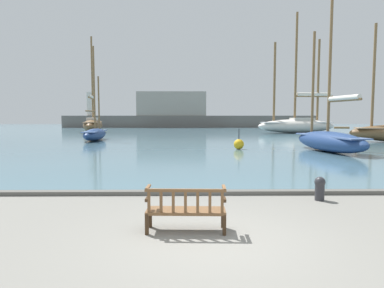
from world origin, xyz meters
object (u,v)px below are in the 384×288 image
park_bench (186,209)px  sailboat_mid_starboard (297,123)px  sailboat_centre_channel (329,139)px  sailboat_mid_port (93,124)px  mooring_bollard (320,187)px  channel_buoy (239,144)px  sailboat_far_port (95,133)px

park_bench → sailboat_mid_starboard: 40.36m
sailboat_centre_channel → sailboat_mid_starboard: (5.41, 23.19, 0.51)m
sailboat_centre_channel → sailboat_mid_port: bearing=129.9°
park_bench → sailboat_centre_channel: (8.94, 14.52, 0.44)m
sailboat_mid_port → sailboat_mid_starboard: (27.41, -3.13, 0.23)m
mooring_bollard → channel_buoy: channel_buoy is taller
sailboat_far_port → channel_buoy: sailboat_far_port is taller
park_bench → channel_buoy: bearing=77.7°
sailboat_far_port → channel_buoy: 14.51m
sailboat_mid_port → sailboat_centre_channel: bearing=-50.1°
park_bench → channel_buoy: channel_buoy is taller
sailboat_mid_port → sailboat_far_port: sailboat_mid_port is taller
park_bench → sailboat_centre_channel: sailboat_centre_channel is taller
sailboat_centre_channel → sailboat_far_port: 19.95m
sailboat_mid_starboard → mooring_bollard: 36.78m
sailboat_far_port → sailboat_mid_port: bearing=105.9°
park_bench → sailboat_mid_port: bearing=107.7°
sailboat_mid_starboard → sailboat_centre_channel: bearing=-103.1°
park_bench → sailboat_mid_starboard: size_ratio=0.11×
sailboat_centre_channel → sailboat_far_port: sailboat_centre_channel is taller
park_bench → sailboat_mid_starboard: (14.35, 37.71, 0.94)m
sailboat_centre_channel → mooring_bollard: 13.11m
sailboat_mid_port → sailboat_far_port: (4.67, -16.43, -0.43)m
sailboat_far_port → park_bench: bearing=-71.0°
park_bench → sailboat_centre_channel: bearing=58.4°
sailboat_far_port → mooring_bollard: size_ratio=12.80×
mooring_bollard → sailboat_mid_starboard: bearing=73.2°
sailboat_mid_port → channel_buoy: sailboat_mid_port is taller
sailboat_far_port → channel_buoy: bearing=-35.0°
park_bench → sailboat_mid_starboard: bearing=69.2°
sailboat_centre_channel → sailboat_far_port: (-17.33, 9.88, -0.16)m
mooring_bollard → park_bench: bearing=-145.8°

